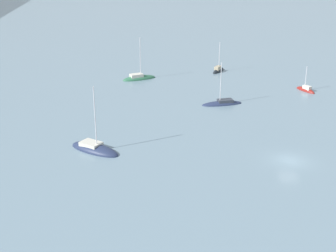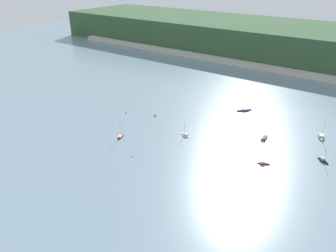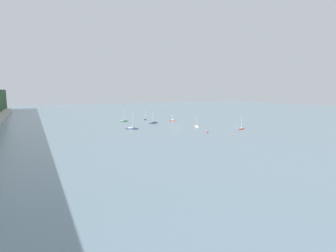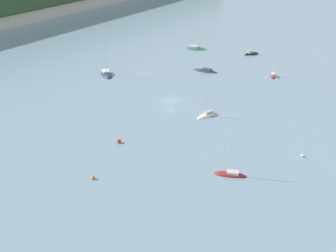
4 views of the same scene
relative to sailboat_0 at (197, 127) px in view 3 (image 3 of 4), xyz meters
name	(u,v)px [view 3 (image 3 of 4)]	position (x,y,z in m)	size (l,w,h in m)	color
ground_plane	(177,127)	(3.03, 11.83, -0.11)	(600.00, 600.00, 0.00)	slate
sailboat_0	(197,127)	(0.00, 0.00, 0.00)	(6.15, 3.17, 6.56)	white
sailboat_1	(241,129)	(-20.21, -16.46, -0.01)	(3.78, 6.03, 8.44)	maroon
sailboat_2	(145,119)	(49.98, 12.47, 0.03)	(5.03, 4.02, 7.39)	black
sailboat_3	(172,121)	(33.72, -1.72, 0.01)	(4.88, 3.05, 5.42)	maroon
sailboat_4	(124,121)	(45.18, 30.47, 0.00)	(4.75, 7.74, 9.67)	#2D6647
sailboat_5	(153,123)	(27.01, 16.13, -0.02)	(3.22, 7.68, 8.19)	#232D4C
sailboat_6	(132,129)	(8.71, 37.70, -0.03)	(7.11, 8.04, 10.18)	#232D4C
mooring_buoy_0	(236,125)	(-6.50, -24.60, 0.17)	(0.56, 0.56, 0.56)	white
mooring_buoy_1	(207,132)	(-21.65, 7.83, 0.32)	(0.86, 0.86, 0.86)	red
mooring_buoy_2	(233,135)	(-34.85, 2.66, 0.20)	(0.62, 0.62, 0.62)	orange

